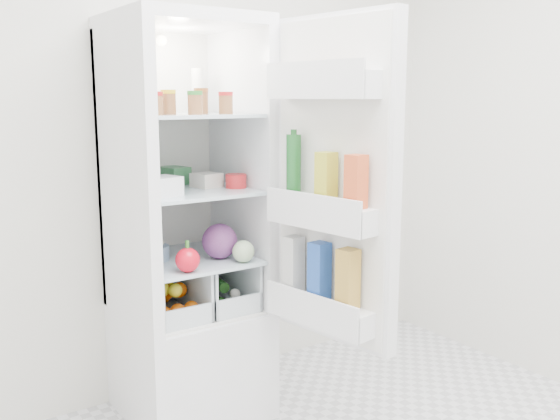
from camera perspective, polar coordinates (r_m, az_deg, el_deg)
room_walls at (r=1.91m, az=13.42°, el=14.08°), size 3.02×3.02×2.61m
refrigerator at (r=2.92m, az=-8.74°, el=-5.61°), size 0.60×0.60×1.80m
shelf_low at (r=2.84m, az=-8.23°, el=-4.45°), size 0.49×0.53×0.01m
shelf_mid at (r=2.78m, az=-8.39°, el=1.75°), size 0.49×0.53×0.02m
shelf_top at (r=2.75m, az=-8.57°, el=8.56°), size 0.49×0.53×0.02m
crisper_left at (r=2.83m, az=-10.40°, el=-7.32°), size 0.23×0.46×0.22m
crisper_right at (r=2.93m, az=-6.00°, el=-6.58°), size 0.23×0.46×0.22m
condiment_jars at (r=2.63m, az=-8.25°, el=9.58°), size 0.38×0.16×0.08m
squeeze_bottle at (r=2.93m, az=-7.50°, el=10.77°), size 0.06×0.06×0.20m
tub_white at (r=2.60m, az=-10.68°, el=2.16°), size 0.15×0.15×0.08m
tub_cream at (r=2.83m, az=-6.73°, el=2.73°), size 0.13×0.13×0.06m
tin_red at (r=2.79m, az=-4.05°, el=2.67°), size 0.12×0.12×0.06m
foil_tray at (r=2.89m, az=-12.24°, el=2.50°), size 0.19×0.17×0.04m
tub_green at (r=2.96m, az=-9.68°, el=3.14°), size 0.13×0.16×0.08m
red_cabbage at (r=2.79m, az=-5.54°, el=-2.86°), size 0.16×0.16×0.16m
bell_pepper at (r=2.59m, az=-8.44°, el=-4.55°), size 0.10×0.10×0.10m
mushroom_bowl at (r=2.81m, az=-11.48°, el=-3.88°), size 0.15×0.15×0.06m
salad_bag at (r=2.72m, az=-3.37°, el=-3.80°), size 0.10×0.10×0.10m
citrus_pile at (r=2.82m, az=-10.22°, el=-7.93°), size 0.20×0.31×0.16m
veg_pile at (r=2.95m, az=-5.88°, el=-7.46°), size 0.16×0.30×0.10m
fridge_door at (r=2.48m, az=4.69°, el=1.81°), size 0.25×0.60×1.30m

